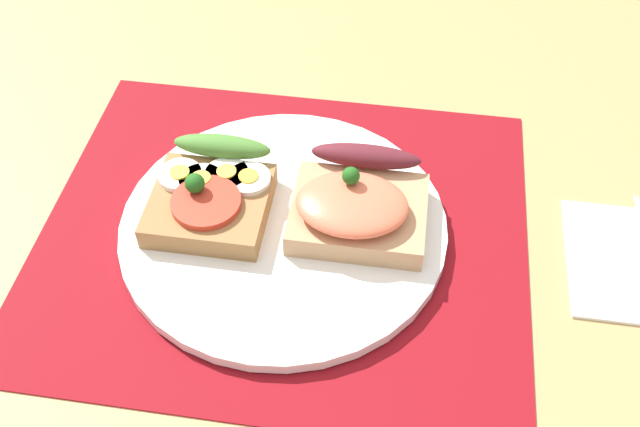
{
  "coord_description": "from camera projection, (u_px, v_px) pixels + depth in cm",
  "views": [
    {
      "loc": [
        8.7,
        -37.97,
        46.14
      ],
      "look_at": [
        3.0,
        0.0,
        2.82
      ],
      "focal_mm": 41.16,
      "sensor_mm": 36.0,
      "label": 1
    }
  ],
  "objects": [
    {
      "name": "ground_plane",
      "position": [
        285.0,
        244.0,
        0.61
      ],
      "size": [
        120.0,
        90.0,
        3.2
      ],
      "primitive_type": "cube",
      "color": "tan"
    },
    {
      "name": "placemat",
      "position": [
        284.0,
        231.0,
        0.6
      ],
      "size": [
        39.49,
        34.12,
        0.3
      ],
      "primitive_type": "cube",
      "color": "maroon",
      "rests_on": "ground_plane"
    },
    {
      "name": "plate",
      "position": [
        284.0,
        226.0,
        0.6
      ],
      "size": [
        26.51,
        26.51,
        1.02
      ],
      "primitive_type": "cylinder",
      "color": "white",
      "rests_on": "placemat"
    },
    {
      "name": "sandwich_egg_tomato",
      "position": [
        212.0,
        193.0,
        0.59
      ],
      "size": [
        9.37,
        10.4,
        4.22
      ],
      "color": "#9A6C40",
      "rests_on": "plate"
    },
    {
      "name": "sandwich_salmon",
      "position": [
        357.0,
        203.0,
        0.58
      ],
      "size": [
        10.68,
        10.08,
        5.37
      ],
      "color": "tan",
      "rests_on": "plate"
    }
  ]
}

